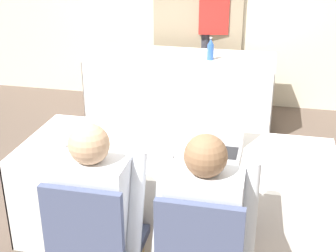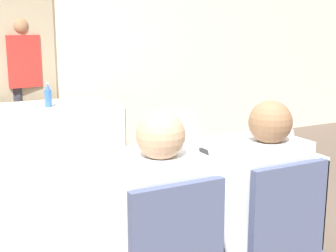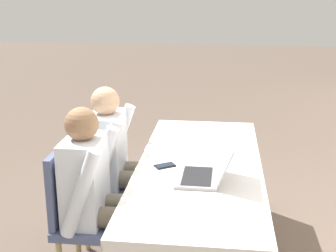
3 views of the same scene
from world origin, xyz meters
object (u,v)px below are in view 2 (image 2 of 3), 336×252
(person_white_shirt, at_px, (256,201))
(person_red_shirt, at_px, (24,81))
(water_bottle, at_px, (48,96))
(person_checkered_shirt, at_px, (153,223))
(cell_phone, at_px, (179,170))
(laptop, at_px, (184,148))
(chair_near_right, at_px, (268,240))

(person_white_shirt, distance_m, person_red_shirt, 3.53)
(person_white_shirt, relative_size, person_red_shirt, 0.73)
(water_bottle, bearing_deg, person_checkered_shirt, -94.30)
(cell_phone, bearing_deg, person_checkered_shirt, -165.09)
(person_checkered_shirt, xyz_separation_m, person_red_shirt, (0.13, 3.49, 0.25))
(laptop, xyz_separation_m, person_red_shirt, (-0.39, 2.85, 0.13))
(cell_phone, distance_m, water_bottle, 2.35)
(person_white_shirt, bearing_deg, water_bottle, -82.61)
(laptop, distance_m, cell_phone, 0.32)
(water_bottle, xyz_separation_m, person_checkered_shirt, (-0.20, -2.72, -0.18))
(cell_phone, bearing_deg, chair_near_right, -99.15)
(cell_phone, relative_size, person_checkered_shirt, 0.13)
(water_bottle, relative_size, chair_near_right, 0.26)
(cell_phone, xyz_separation_m, person_checkered_shirt, (-0.34, -0.38, -0.08))
(chair_near_right, xyz_separation_m, person_red_shirt, (-0.43, 3.59, 0.41))
(person_red_shirt, bearing_deg, person_checkered_shirt, -102.27)
(laptop, height_order, cell_phone, laptop)
(water_bottle, distance_m, chair_near_right, 2.87)
(cell_phone, bearing_deg, person_white_shirt, -93.59)
(cell_phone, xyz_separation_m, person_red_shirt, (-0.21, 3.11, 0.17))
(water_bottle, bearing_deg, laptop, -81.46)
(laptop, xyz_separation_m, person_checkered_shirt, (-0.52, -0.64, -0.12))
(person_white_shirt, bearing_deg, chair_near_right, 90.00)
(laptop, distance_m, person_white_shirt, 0.66)
(water_bottle, height_order, person_checkered_shirt, person_checkered_shirt)
(cell_phone, height_order, person_checkered_shirt, person_checkered_shirt)
(water_bottle, bearing_deg, person_red_shirt, 95.80)
(chair_near_right, relative_size, person_white_shirt, 0.78)
(chair_near_right, relative_size, person_checkered_shirt, 0.78)
(laptop, relative_size, chair_near_right, 0.38)
(water_bottle, height_order, person_red_shirt, person_red_shirt)
(chair_near_right, bearing_deg, cell_phone, -65.66)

